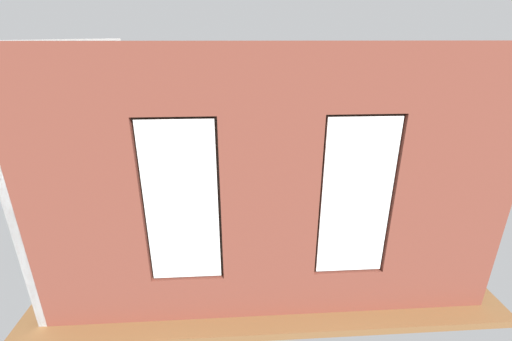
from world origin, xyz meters
TOP-DOWN VIEW (x-y plane):
  - ground_plane at (0.00, 0.00)m, footprint 6.29×5.54m
  - brick_wall_with_windows at (0.00, 2.39)m, footprint 5.69×0.30m
  - white_wall_right at (2.79, 0.20)m, footprint 0.10×4.54m
  - couch_by_window at (0.70, 1.74)m, footprint 2.03×0.87m
  - couch_left at (-2.14, 0.74)m, footprint 0.99×1.83m
  - coffee_table at (0.09, 0.05)m, footprint 1.54×0.84m
  - cup_ceramic at (-0.33, -0.10)m, footprint 0.07×0.07m
  - remote_silver at (0.29, -0.06)m, footprint 0.14×0.17m
  - remote_gray at (-0.02, 0.18)m, footprint 0.14×0.17m
  - remote_black at (0.56, 0.18)m, footprint 0.14×0.17m
  - media_console at (2.49, 0.25)m, footprint 1.23×0.42m
  - tv_flatscreen at (2.49, 0.25)m, footprint 0.96×0.20m
  - papasan_chair at (1.15, -1.51)m, footprint 1.09×1.09m
  - potted_plant_corner_near_left at (-2.29, -1.77)m, footprint 0.57×0.57m
  - potted_plant_near_tv at (1.94, 1.32)m, footprint 0.72×0.65m
  - potted_plant_mid_room_small at (-1.12, -0.87)m, footprint 0.36×0.36m
  - potted_plant_foreground_right at (2.19, -1.72)m, footprint 0.47×0.47m
  - potted_plant_corner_far_left at (-2.29, 1.84)m, footprint 0.80×0.77m
  - potted_plant_between_couches at (-0.76, 1.68)m, footprint 0.75×0.80m

SIDE VIEW (x-z plane):
  - ground_plane at x=0.00m, z-range -0.10..0.00m
  - media_console at x=2.49m, z-range 0.00..0.57m
  - couch_by_window at x=0.70m, z-range -0.07..0.73m
  - couch_left at x=-2.14m, z-range -0.07..0.73m
  - potted_plant_mid_room_small at x=-1.12m, z-range 0.09..0.65m
  - coffee_table at x=0.09m, z-range 0.18..0.63m
  - papasan_chair at x=1.15m, z-range 0.10..0.79m
  - remote_silver at x=0.29m, z-range 0.46..0.48m
  - remote_gray at x=-0.02m, z-range 0.46..0.48m
  - remote_black at x=0.56m, z-range 0.46..0.48m
  - potted_plant_foreground_right at x=2.19m, z-range 0.10..0.84m
  - cup_ceramic at x=-0.33m, z-range 0.46..0.54m
  - potted_plant_near_tv at x=1.94m, z-range 0.00..1.03m
  - potted_plant_between_couches at x=-0.76m, z-range 0.04..1.03m
  - potted_plant_corner_far_left at x=-2.29m, z-range 0.06..1.20m
  - potted_plant_corner_near_left at x=-2.29m, z-range 0.16..1.11m
  - tv_flatscreen at x=2.49m, z-range 0.57..1.25m
  - brick_wall_with_windows at x=0.00m, z-range -0.01..3.28m
  - white_wall_right at x=2.79m, z-range 0.00..3.29m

